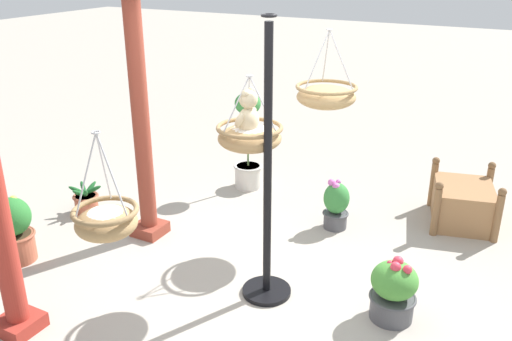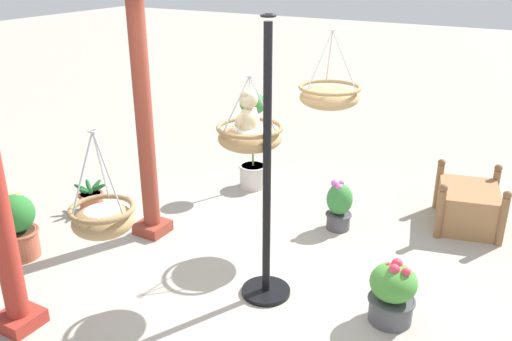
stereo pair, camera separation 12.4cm
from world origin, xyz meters
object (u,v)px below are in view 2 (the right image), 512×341
at_px(potted_plant_fern_front, 253,146).
at_px(potted_plant_tall_leafy, 91,199).
at_px(hanging_basket_with_teddy, 250,136).
at_px(potted_plant_flowering_red, 392,293).
at_px(teddy_bear, 248,115).
at_px(potted_plant_bushy_green, 18,226).
at_px(potted_plant_small_succulent, 339,206).
at_px(hanging_basket_right_low, 329,96).
at_px(display_pole_central, 267,218).
at_px(wooden_planter_box, 468,205).
at_px(hanging_basket_left_high, 103,219).
at_px(greenhouse_pillar_left, 143,100).

xyz_separation_m(potted_plant_fern_front, potted_plant_tall_leafy, (-1.56, 1.33, -0.41)).
distance_m(hanging_basket_with_teddy, potted_plant_flowering_red, 1.76).
height_order(hanging_basket_with_teddy, teddy_bear, hanging_basket_with_teddy).
xyz_separation_m(teddy_bear, potted_plant_bushy_green, (-0.81, 2.18, -1.25)).
bearing_deg(hanging_basket_with_teddy, potted_plant_small_succulent, -15.04).
xyz_separation_m(teddy_bear, potted_plant_fern_front, (1.86, 1.02, -1.03)).
bearing_deg(potted_plant_bushy_green, hanging_basket_right_low, -50.69).
relative_size(teddy_bear, potted_plant_tall_leafy, 1.10).
xyz_separation_m(display_pole_central, wooden_planter_box, (2.27, -1.33, -0.51)).
bearing_deg(hanging_basket_left_high, hanging_basket_with_teddy, -12.61).
relative_size(hanging_basket_right_low, potted_plant_flowering_red, 1.37).
bearing_deg(potted_plant_bushy_green, potted_plant_flowering_red, -76.78).
bearing_deg(potted_plant_small_succulent, potted_plant_bushy_green, 129.87).
relative_size(display_pole_central, potted_plant_small_succulent, 4.24).
bearing_deg(hanging_basket_right_low, hanging_basket_left_high, 168.07).
xyz_separation_m(teddy_bear, potted_plant_tall_leafy, (0.31, 2.35, -1.44)).
xyz_separation_m(hanging_basket_right_low, potted_plant_fern_front, (0.68, 1.28, -0.97)).
bearing_deg(display_pole_central, potted_plant_tall_leafy, 80.05).
xyz_separation_m(display_pole_central, hanging_basket_left_high, (-1.29, 0.57, 0.42)).
distance_m(display_pole_central, potted_plant_bushy_green, 2.57).
xyz_separation_m(hanging_basket_right_low, potted_plant_tall_leafy, (-0.87, 2.60, -1.38)).
bearing_deg(hanging_basket_right_low, potted_plant_tall_leafy, 108.59).
distance_m(teddy_bear, potted_plant_bushy_green, 2.64).
distance_m(greenhouse_pillar_left, potted_plant_small_succulent, 2.39).
distance_m(greenhouse_pillar_left, potted_plant_bushy_green, 1.76).
bearing_deg(wooden_planter_box, potted_plant_bushy_green, 127.74).
relative_size(hanging_basket_left_high, potted_plant_bushy_green, 1.09).
distance_m(hanging_basket_with_teddy, hanging_basket_right_low, 1.21).
distance_m(teddy_bear, potted_plant_fern_front, 2.36).
bearing_deg(wooden_planter_box, hanging_basket_left_high, 151.89).
bearing_deg(potted_plant_flowering_red, teddy_bear, 90.96).
distance_m(display_pole_central, hanging_basket_right_low, 1.54).
bearing_deg(potted_plant_tall_leafy, display_pole_central, -99.95).
bearing_deg(display_pole_central, potted_plant_small_succulent, -4.15).
height_order(wooden_planter_box, potted_plant_tall_leafy, wooden_planter_box).
height_order(hanging_basket_with_teddy, potted_plant_small_succulent, hanging_basket_with_teddy).
xyz_separation_m(hanging_basket_with_teddy, potted_plant_small_succulent, (1.33, -0.36, -1.13)).
relative_size(hanging_basket_left_high, potted_plant_fern_front, 0.60).
bearing_deg(potted_plant_fern_front, hanging_basket_left_high, -167.69).
xyz_separation_m(potted_plant_fern_front, potted_plant_flowering_red, (-1.84, -2.38, -0.29)).
bearing_deg(teddy_bear, hanging_basket_left_high, 168.19).
distance_m(greenhouse_pillar_left, wooden_planter_box, 3.72).
distance_m(potted_plant_tall_leafy, potted_plant_bushy_green, 1.15).
xyz_separation_m(hanging_basket_with_teddy, greenhouse_pillar_left, (0.24, 1.38, 0.08)).
height_order(hanging_basket_with_teddy, potted_plant_tall_leafy, hanging_basket_with_teddy).
height_order(display_pole_central, potted_plant_fern_front, display_pole_central).
bearing_deg(hanging_basket_left_high, potted_plant_small_succulent, -13.79).
distance_m(display_pole_central, potted_plant_tall_leafy, 2.73).
xyz_separation_m(hanging_basket_with_teddy, potted_plant_bushy_green, (-0.81, 2.20, -1.07)).
xyz_separation_m(display_pole_central, greenhouse_pillar_left, (0.39, 1.63, 0.73)).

